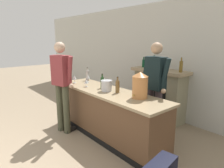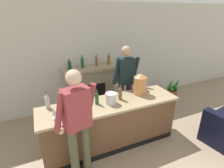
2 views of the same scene
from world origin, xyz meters
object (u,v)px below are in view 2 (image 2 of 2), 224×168
Objects in this scene: wine_bottle_burgundy_dark at (97,98)px; wine_bottle_cabernet_heavy at (47,101)px; person_customer at (78,125)px; wine_glass_back_row at (83,107)px; potted_plant_corner at (173,89)px; ice_bucket_steel at (111,98)px; wine_bottle_port_short at (120,93)px; fireplace_stone at (90,88)px; copper_dispenser at (140,84)px; wine_glass_near_bucket at (59,103)px; person_bartender at (125,82)px; wine_glass_front_left at (54,112)px; wine_glass_front_right at (89,96)px.

wine_bottle_cabernet_heavy is at bearing 166.67° from wine_bottle_burgundy_dark.
wine_glass_back_row is (0.20, 0.44, 0.01)m from person_customer.
wine_glass_back_row reaches higher than potted_plant_corner.
ice_bucket_steel is 0.70× the size of wine_bottle_cabernet_heavy.
wine_bottle_port_short is (-2.39, -1.11, 0.81)m from potted_plant_corner.
fireplace_stone reaches higher than copper_dispenser.
wine_bottle_cabernet_heavy is (-3.69, -0.90, 0.81)m from potted_plant_corner.
wine_glass_near_bucket is at bearing -31.22° from wine_bottle_cabernet_heavy.
ice_bucket_steel is (0.74, 0.54, 0.01)m from person_customer.
person_bartender is 8.69× the size of ice_bucket_steel.
wine_glass_front_left is 0.74m from wine_glass_front_right.
wine_glass_front_right reaches higher than wine_glass_front_left.
wine_bottle_burgundy_dark is at bearing -159.03° from potted_plant_corner.
person_bartender is at bearing -58.16° from fireplace_stone.
fireplace_stone is 1.73m from wine_glass_near_bucket.
person_bartender is (0.57, -0.91, 0.41)m from fireplace_stone.
wine_bottle_burgundy_dark is at bearing 178.79° from wine_bottle_port_short.
ice_bucket_steel is 0.41m from wine_glass_front_right.
fireplace_stone is 2.28m from person_customer.
wine_bottle_burgundy_dark reaches higher than wine_glass_front_right.
copper_dispenser is at bearing -81.45° from person_bartender.
wine_bottle_cabernet_heavy is (-1.78, 0.14, -0.08)m from copper_dispenser.
wine_glass_back_row is 0.45m from wine_glass_near_bucket.
wine_bottle_burgundy_dark is (-0.95, -0.06, -0.09)m from copper_dispenser.
ice_bucket_steel is 1.23× the size of wine_glass_front_left.
wine_glass_front_right is at bearing -161.95° from potted_plant_corner.
wine_bottle_burgundy_dark is 0.86m from wine_bottle_cabernet_heavy.
copper_dispenser is at bearing -3.76° from wine_glass_front_right.
wine_bottle_port_short is at bearing -1.21° from wine_bottle_burgundy_dark.
ice_bucket_steel is 1.12m from wine_bottle_cabernet_heavy.
person_bartender is at bearing 98.55° from copper_dispenser.
wine_bottle_port_short is at bearing 32.55° from person_customer.
fireplace_stone is 0.83× the size of person_customer.
wine_glass_near_bucket is (-0.90, 0.17, 0.02)m from ice_bucket_steel.
wine_bottle_burgundy_dark is 0.66m from wine_glass_near_bucket.
fireplace_stone reaches higher than wine_glass_near_bucket.
wine_bottle_cabernet_heavy reaches higher than wine_glass_front_left.
wine_glass_front_right is at bearing 166.36° from wine_bottle_port_short.
fireplace_stone reaches higher than wine_glass_back_row.
wine_glass_back_row is at bearing -168.90° from copper_dispenser.
wine_glass_front_right is at bearing -156.76° from person_bartender.
fireplace_stone is at bearing 47.85° from wine_bottle_cabernet_heavy.
copper_dispenser is 1.79m from wine_bottle_cabernet_heavy.
person_bartender reaches higher than wine_bottle_burgundy_dark.
wine_bottle_cabernet_heavy is 1.69× the size of wine_glass_front_right.
person_bartender is at bearing 23.24° from wine_glass_front_right.
wine_bottle_port_short is 1.67× the size of wine_glass_front_right.
person_bartender is 12.16× the size of wine_glass_back_row.
person_customer is at bearing -117.59° from wine_glass_front_right.
wine_bottle_cabernet_heavy reaches higher than wine_glass_back_row.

